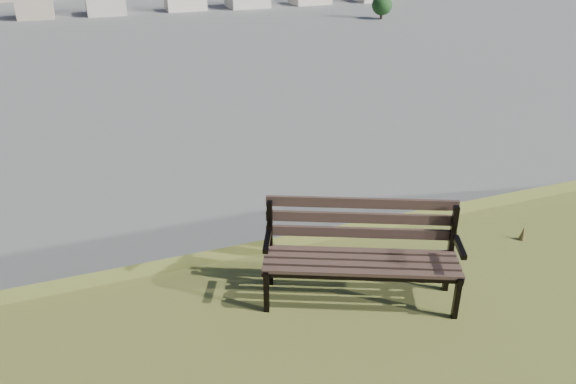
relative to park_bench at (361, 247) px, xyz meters
name	(u,v)px	position (x,y,z in m)	size (l,w,h in m)	color
park_bench	(361,247)	(0.00, 0.00, 0.00)	(1.96, 1.31, 0.99)	#443327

